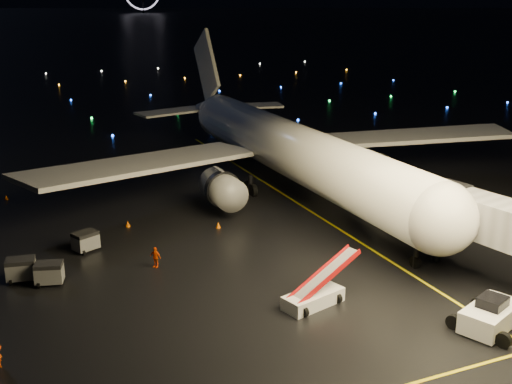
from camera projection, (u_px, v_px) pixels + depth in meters
ground at (9, 40)px, 306.14m from camera, size 2000.00×2000.00×0.00m
lane_centre at (328, 222)px, 61.14m from camera, size 0.25×80.00×0.02m
airliner at (279, 115)px, 70.35m from camera, size 57.99×55.15×16.28m
pushback_tug at (491, 313)px, 41.53m from camera, size 5.23×4.03×2.21m
belt_loader at (314, 284)px, 44.40m from camera, size 6.89×3.53×3.22m
crew_c at (155, 257)px, 50.94m from camera, size 0.95×1.04×1.71m
safety_cone_0 at (218, 225)px, 59.70m from camera, size 0.50×0.50×0.56m
safety_cone_1 at (225, 195)px, 68.63m from camera, size 0.49×0.49×0.55m
safety_cone_2 at (128, 224)px, 60.02m from camera, size 0.49×0.49×0.55m
safety_cone_3 at (6, 197)px, 67.91m from camera, size 0.54×0.54×0.49m
taxiway_lights at (66, 96)px, 136.20m from camera, size 164.00×92.00×0.36m
baggage_cart_0 at (21, 270)px, 48.52m from camera, size 2.32×1.82×1.78m
baggage_cart_1 at (86, 241)px, 54.17m from camera, size 2.39×2.10×1.69m
baggage_cart_2 at (49, 273)px, 47.96m from camera, size 2.32×1.91×1.71m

